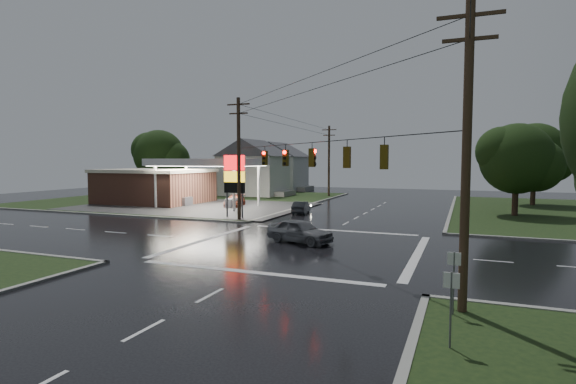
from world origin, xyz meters
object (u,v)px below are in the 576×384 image
at_px(car_crossing, 300,231).
at_px(car_pump, 235,201).
at_px(pylon_sign, 234,176).
at_px(utility_pole_nw, 239,157).
at_px(tree_nw_behind, 160,155).
at_px(utility_pole_se, 466,153).
at_px(utility_pole_n, 329,160).
at_px(house_near, 254,167).
at_px(tree_ne_far, 536,154).
at_px(gas_station, 162,183).
at_px(tree_ne_near, 518,159).
at_px(car_north, 301,207).
at_px(house_far, 278,166).

height_order(car_crossing, car_pump, car_crossing).
relative_size(pylon_sign, utility_pole_nw, 0.55).
distance_m(tree_nw_behind, car_pump, 21.81).
height_order(pylon_sign, tree_nw_behind, tree_nw_behind).
xyz_separation_m(utility_pole_se, utility_pole_n, (-19.00, 47.50, -0.25)).
height_order(house_near, tree_ne_far, tree_ne_far).
bearing_deg(house_near, gas_station, -106.17).
distance_m(tree_ne_near, car_crossing, 25.93).
height_order(tree_ne_near, car_crossing, tree_ne_near).
height_order(utility_pole_nw, utility_pole_se, same).
relative_size(utility_pole_nw, house_near, 1.00).
distance_m(pylon_sign, car_north, 8.15).
xyz_separation_m(utility_pole_se, car_crossing, (-10.11, 10.71, -4.94)).
bearing_deg(car_north, house_far, -72.33).
bearing_deg(pylon_sign, car_north, 53.05).
xyz_separation_m(utility_pole_nw, house_near, (-11.45, 26.50, -1.32)).
bearing_deg(utility_pole_nw, tree_nw_behind, 139.90).
bearing_deg(tree_ne_far, utility_pole_n, 171.45).
height_order(house_far, tree_nw_behind, tree_nw_behind).
relative_size(utility_pole_se, car_pump, 2.38).
distance_m(gas_station, car_crossing, 31.19).
xyz_separation_m(pylon_sign, tree_nw_behind, (-23.34, 19.49, 2.17)).
distance_m(utility_pole_se, house_far, 65.55).
relative_size(tree_ne_near, car_crossing, 1.95).
relative_size(gas_station, utility_pole_se, 2.38).
distance_m(house_far, tree_ne_far, 41.57).
xyz_separation_m(house_far, car_crossing, (21.34, -46.79, -3.62)).
distance_m(pylon_sign, house_far, 39.21).
distance_m(house_near, tree_ne_near, 37.80).
distance_m(gas_station, utility_pole_nw, 19.38).
relative_size(tree_nw_behind, car_pump, 2.16).
bearing_deg(utility_pole_nw, pylon_sign, 135.00).
bearing_deg(utility_pole_se, tree_nw_behind, 137.66).
relative_size(gas_station, house_far, 2.37).
bearing_deg(car_north, gas_station, -18.53).
bearing_deg(car_north, tree_nw_behind, -35.08).
xyz_separation_m(pylon_sign, car_north, (4.46, 5.93, -3.39)).
distance_m(utility_pole_nw, tree_ne_far, 36.20).
bearing_deg(utility_pole_se, tree_ne_near, 81.62).
relative_size(house_far, car_crossing, 2.40).
xyz_separation_m(tree_nw_behind, car_pump, (18.41, -10.32, -5.51)).
relative_size(pylon_sign, car_north, 1.58).
relative_size(pylon_sign, tree_ne_far, 0.61).
bearing_deg(house_far, car_crossing, -65.49).
height_order(utility_pole_se, house_far, utility_pole_se).
bearing_deg(utility_pole_nw, house_far, 107.92).
height_order(utility_pole_nw, tree_ne_far, utility_pole_nw).
relative_size(gas_station, car_north, 6.91).
bearing_deg(tree_nw_behind, tree_ne_near, -9.47).
relative_size(utility_pole_nw, house_far, 1.00).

